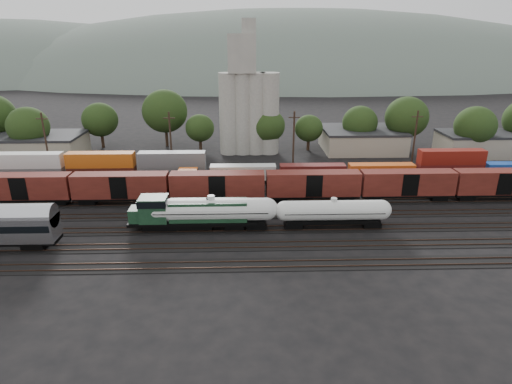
{
  "coord_description": "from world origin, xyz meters",
  "views": [
    {
      "loc": [
        2.2,
        -59.8,
        26.03
      ],
      "look_at": [
        4.02,
        2.0,
        3.0
      ],
      "focal_mm": 30.0,
      "sensor_mm": 36.0,
      "label": 1
    }
  ],
  "objects_px": {
    "green_locomotive": "(186,212)",
    "grain_silo": "(248,104)",
    "tank_car_a": "(212,211)",
    "orange_locomotive": "(211,180)"
  },
  "relations": [
    {
      "from": "green_locomotive",
      "to": "grain_silo",
      "type": "bearing_deg",
      "value": 77.34
    },
    {
      "from": "orange_locomotive",
      "to": "green_locomotive",
      "type": "bearing_deg",
      "value": -99.46
    },
    {
      "from": "green_locomotive",
      "to": "grain_silo",
      "type": "distance_m",
      "value": 42.89
    },
    {
      "from": "tank_car_a",
      "to": "grain_silo",
      "type": "distance_m",
      "value": 42.23
    },
    {
      "from": "orange_locomotive",
      "to": "grain_silo",
      "type": "relative_size",
      "value": 0.55
    },
    {
      "from": "grain_silo",
      "to": "green_locomotive",
      "type": "bearing_deg",
      "value": -102.66
    },
    {
      "from": "green_locomotive",
      "to": "orange_locomotive",
      "type": "distance_m",
      "value": 15.21
    },
    {
      "from": "orange_locomotive",
      "to": "tank_car_a",
      "type": "bearing_deg",
      "value": -85.97
    },
    {
      "from": "orange_locomotive",
      "to": "grain_silo",
      "type": "bearing_deg",
      "value": 75.53
    },
    {
      "from": "tank_car_a",
      "to": "grain_silo",
      "type": "bearing_deg",
      "value": 82.15
    }
  ]
}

